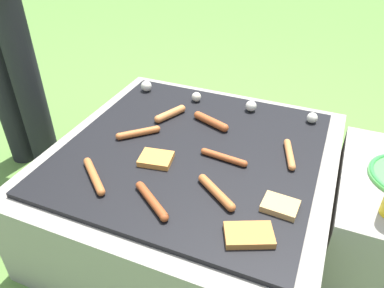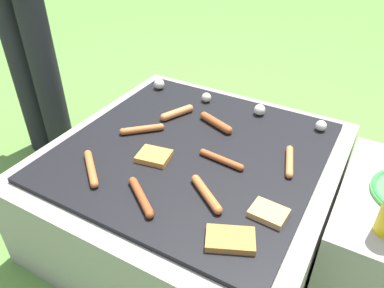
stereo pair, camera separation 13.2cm
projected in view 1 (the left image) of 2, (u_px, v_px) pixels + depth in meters
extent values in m
plane|color=#567F38|center=(192.00, 224.00, 1.56)|extent=(14.00, 14.00, 0.00)
cube|color=gray|center=(192.00, 191.00, 1.45)|extent=(0.99, 0.99, 0.37)
cube|color=black|center=(192.00, 151.00, 1.34)|extent=(0.87, 0.87, 0.02)
cylinder|color=black|center=(3.00, 82.00, 1.70)|extent=(0.12, 0.12, 0.84)
cylinder|color=black|center=(28.00, 88.00, 1.66)|extent=(0.12, 0.12, 0.84)
cylinder|color=#B7602D|center=(138.00, 133.00, 1.40)|extent=(0.12, 0.12, 0.03)
sphere|color=#B7602D|center=(119.00, 136.00, 1.38)|extent=(0.03, 0.03, 0.03)
sphere|color=#B7602D|center=(157.00, 129.00, 1.42)|extent=(0.03, 0.03, 0.03)
cylinder|color=#B7602D|center=(216.00, 192.00, 1.13)|extent=(0.14, 0.11, 0.03)
sphere|color=#B7602D|center=(203.00, 178.00, 1.18)|extent=(0.03, 0.03, 0.03)
sphere|color=#B7602D|center=(231.00, 207.00, 1.08)|extent=(0.03, 0.03, 0.03)
cylinder|color=#B7602D|center=(94.00, 176.00, 1.19)|extent=(0.15, 0.13, 0.03)
sphere|color=#B7602D|center=(101.00, 192.00, 1.13)|extent=(0.03, 0.03, 0.03)
sphere|color=#B7602D|center=(87.00, 161.00, 1.25)|extent=(0.03, 0.03, 0.03)
cylinder|color=#A34C23|center=(224.00, 157.00, 1.28)|extent=(0.15, 0.04, 0.02)
sphere|color=#A34C23|center=(244.00, 164.00, 1.25)|extent=(0.02, 0.02, 0.02)
sphere|color=#A34C23|center=(204.00, 151.00, 1.30)|extent=(0.02, 0.02, 0.02)
cylinder|color=#93421E|center=(151.00, 201.00, 1.10)|extent=(0.14, 0.11, 0.03)
sphere|color=#93421E|center=(140.00, 185.00, 1.15)|extent=(0.03, 0.03, 0.03)
sphere|color=#93421E|center=(164.00, 217.00, 1.04)|extent=(0.03, 0.03, 0.03)
cylinder|color=#C6753D|center=(170.00, 114.00, 1.51)|extent=(0.08, 0.13, 0.03)
sphere|color=#C6753D|center=(182.00, 109.00, 1.54)|extent=(0.03, 0.03, 0.03)
sphere|color=#C6753D|center=(158.00, 119.00, 1.47)|extent=(0.03, 0.03, 0.03)
cylinder|color=#A34C23|center=(211.00, 121.00, 1.46)|extent=(0.14, 0.08, 0.03)
sphere|color=#A34C23|center=(198.00, 115.00, 1.50)|extent=(0.03, 0.03, 0.03)
sphere|color=#A34C23|center=(225.00, 128.00, 1.42)|extent=(0.03, 0.03, 0.03)
cylinder|color=#C6753D|center=(289.00, 154.00, 1.29)|extent=(0.07, 0.15, 0.02)
sphere|color=#C6753D|center=(287.00, 142.00, 1.35)|extent=(0.02, 0.02, 0.02)
sphere|color=#C6753D|center=(292.00, 167.00, 1.23)|extent=(0.02, 0.02, 0.02)
cube|color=tan|center=(280.00, 206.00, 1.09)|extent=(0.11, 0.08, 0.02)
cube|color=#D18438|center=(156.00, 159.00, 1.27)|extent=(0.12, 0.11, 0.02)
cube|color=#B27033|center=(249.00, 235.00, 1.00)|extent=(0.15, 0.13, 0.02)
sphere|color=silver|center=(146.00, 86.00, 1.70)|extent=(0.05, 0.05, 0.05)
sphere|color=beige|center=(196.00, 97.00, 1.62)|extent=(0.04, 0.04, 0.04)
sphere|color=silver|center=(251.00, 106.00, 1.55)|extent=(0.05, 0.05, 0.05)
sphere|color=silver|center=(312.00, 118.00, 1.47)|extent=(0.04, 0.04, 0.04)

